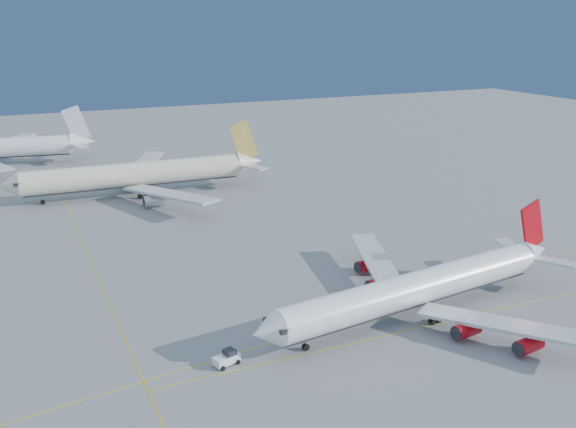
% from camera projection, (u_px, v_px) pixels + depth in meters
% --- Properties ---
extents(ground, '(500.00, 500.00, 0.00)m').
position_uv_depth(ground, '(364.00, 294.00, 108.67)').
color(ground, slate).
rests_on(ground, ground).
extents(taxiway_lines, '(118.86, 140.00, 0.02)m').
position_uv_depth(taxiway_lines, '(270.00, 295.00, 108.33)').
color(taxiway_lines, gold).
rests_on(taxiway_lines, ground).
extents(airliner_virgin, '(60.56, 53.99, 14.95)m').
position_uv_depth(airliner_virgin, '(422.00, 287.00, 100.36)').
color(airliner_virgin, white).
rests_on(airliner_virgin, ground).
extents(airliner_etihad, '(69.08, 63.92, 18.05)m').
position_uv_depth(airliner_etihad, '(140.00, 174.00, 168.77)').
color(airliner_etihad, beige).
rests_on(airliner_etihad, ground).
extents(pushback_tug, '(3.98, 3.02, 2.03)m').
position_uv_depth(pushback_tug, '(227.00, 358.00, 86.56)').
color(pushback_tug, white).
rests_on(pushback_tug, ground).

